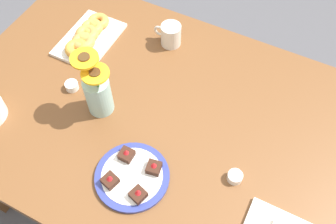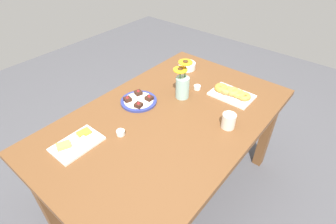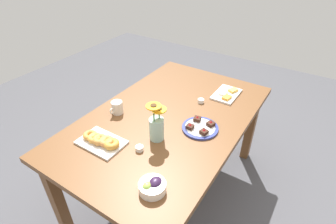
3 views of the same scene
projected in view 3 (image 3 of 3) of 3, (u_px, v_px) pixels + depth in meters
The scene contains 10 objects.
ground_plane at pixel (168, 187), 2.25m from camera, with size 6.00×6.00×0.00m, color #4C4C51.
dining_table at pixel (168, 126), 1.88m from camera, with size 1.60×1.00×0.74m.
coffee_mug at pixel (117, 107), 1.84m from camera, with size 0.11×0.08×0.09m.
grape_bowl at pixel (153, 186), 1.29m from camera, with size 0.14×0.14×0.07m.
cheese_platter at pixel (227, 94), 2.06m from camera, with size 0.26×0.17×0.03m.
croissant_platter at pixel (101, 141), 1.58m from camera, with size 0.19×0.29×0.05m.
jam_cup_honey at pixel (201, 101), 1.97m from camera, with size 0.05×0.05×0.03m.
jam_cup_berry at pixel (139, 148), 1.54m from camera, with size 0.05×0.05×0.03m.
dessert_plate at pixel (200, 127), 1.71m from camera, with size 0.24×0.24×0.05m.
flower_vase at pixel (157, 127), 1.58m from camera, with size 0.13×0.10×0.26m.
Camera 3 is at (1.25, 0.81, 1.81)m, focal length 28.00 mm.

